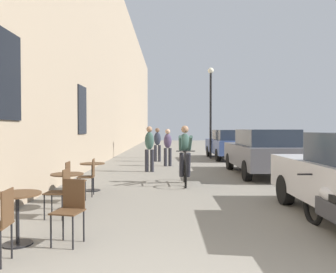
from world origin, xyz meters
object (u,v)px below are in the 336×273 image
(cafe_chair_far_toward_street, at_px, (90,174))
(cyclist_on_bicycle, at_px, (186,156))
(cafe_table_near, at_px, (19,207))
(cafe_chair_mid_toward_street, at_px, (62,189))
(cafe_chair_near_toward_wall, at_px, (0,221))
(cafe_table_far, at_px, (94,171))
(pedestrian_far, at_px, (159,143))
(cafe_table_mid, at_px, (69,183))
(parked_car_second, at_px, (264,151))
(parked_motorcycle, at_px, (336,210))
(pedestrian_near, at_px, (151,146))
(cafe_chair_mid_toward_wall, at_px, (74,179))
(street_lamp, at_px, (212,101))
(parked_car_third, at_px, (230,144))
(cafe_chair_near_toward_street, at_px, (72,206))

(cafe_chair_far_toward_street, distance_m, cyclist_on_bicycle, 3.01)
(cafe_table_near, relative_size, cafe_chair_mid_toward_street, 0.81)
(cafe_chair_near_toward_wall, distance_m, cafe_table_far, 4.73)
(cafe_chair_near_toward_wall, bearing_deg, pedestrian_far, 83.17)
(cafe_table_mid, distance_m, parked_car_second, 7.29)
(cafe_chair_near_toward_wall, bearing_deg, parked_motorcycle, 12.47)
(cyclist_on_bicycle, distance_m, pedestrian_far, 6.73)
(cafe_table_near, xyz_separation_m, cafe_table_far, (0.13, 4.07, 0.00))
(pedestrian_near, bearing_deg, pedestrian_far, 87.41)
(cafe_table_near, height_order, cafe_chair_mid_toward_wall, cafe_chair_mid_toward_wall)
(cafe_table_far, bearing_deg, parked_car_second, 29.40)
(parked_car_second, bearing_deg, cafe_chair_near_toward_wall, -124.59)
(cafe_chair_mid_toward_wall, relative_size, pedestrian_far, 0.54)
(cafe_chair_near_toward_wall, height_order, parked_motorcycle, cafe_chair_near_toward_wall)
(cyclist_on_bicycle, xyz_separation_m, pedestrian_near, (-1.20, 2.73, 0.15))
(pedestrian_far, bearing_deg, street_lamp, 29.73)
(cafe_chair_mid_toward_wall, distance_m, cyclist_on_bicycle, 3.60)
(pedestrian_far, relative_size, parked_car_third, 0.37)
(street_lamp, height_order, parked_motorcycle, street_lamp)
(cafe_chair_mid_toward_street, bearing_deg, parked_car_third, 66.40)
(cafe_chair_near_toward_street, height_order, cafe_chair_mid_toward_street, same)
(cafe_chair_near_toward_wall, relative_size, parked_car_second, 0.20)
(cafe_table_near, relative_size, pedestrian_near, 0.42)
(cafe_chair_near_toward_wall, bearing_deg, street_lamp, 72.99)
(cyclist_on_bicycle, bearing_deg, cafe_table_mid, -128.61)
(cafe_chair_mid_toward_street, bearing_deg, parked_car_second, 47.15)
(cafe_table_far, distance_m, pedestrian_far, 7.91)
(cafe_chair_mid_toward_street, xyz_separation_m, parked_motorcycle, (4.42, -1.07, -0.11))
(cafe_chair_mid_toward_wall, xyz_separation_m, parked_motorcycle, (4.58, -2.35, -0.11))
(cafe_chair_near_toward_wall, distance_m, parked_motorcycle, 4.62)
(cafe_chair_near_toward_street, xyz_separation_m, parked_car_second, (4.66, 6.95, 0.31))
(cafe_chair_near_toward_wall, relative_size, cafe_chair_mid_toward_street, 1.00)
(cafe_chair_far_toward_street, bearing_deg, cyclist_on_bicycle, 36.92)
(cafe_table_mid, bearing_deg, parked_car_third, 64.91)
(parked_car_second, bearing_deg, pedestrian_far, 128.36)
(pedestrian_near, distance_m, parked_car_second, 4.08)
(cafe_table_near, relative_size, cafe_chair_far_toward_street, 0.81)
(cafe_chair_mid_toward_wall, xyz_separation_m, parked_car_second, (5.37, 4.34, 0.31))
(cafe_table_mid, distance_m, cafe_chair_far_toward_street, 1.35)
(cafe_chair_near_toward_street, bearing_deg, cafe_chair_mid_toward_street, 112.84)
(cafe_table_mid, height_order, pedestrian_far, pedestrian_far)
(cyclist_on_bicycle, xyz_separation_m, street_lamp, (1.80, 8.27, 2.30))
(cafe_table_near, bearing_deg, parked_motorcycle, 4.13)
(cafe_chair_far_toward_street, bearing_deg, pedestrian_far, 80.78)
(cafe_chair_mid_toward_wall, bearing_deg, cafe_table_near, -90.11)
(cafe_chair_near_toward_wall, xyz_separation_m, cafe_chair_mid_toward_street, (0.08, 2.06, 0.00))
(cafe_chair_mid_toward_street, height_order, pedestrian_far, pedestrian_far)
(street_lamp, bearing_deg, cafe_table_far, -114.47)
(cafe_table_near, height_order, cafe_chair_near_toward_wall, cafe_chair_near_toward_wall)
(cafe_table_near, distance_m, pedestrian_far, 11.95)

